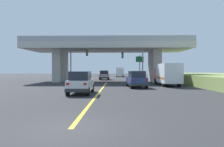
# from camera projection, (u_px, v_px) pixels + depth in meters

# --- Properties ---
(ground) EXTENTS (160.00, 160.00, 0.00)m
(ground) POSITION_uv_depth(u_px,v_px,m) (107.00, 82.00, 36.74)
(ground) COLOR #2B2B2D
(overpass_bridge) EXTENTS (28.47, 9.53, 7.62)m
(overpass_bridge) POSITION_uv_depth(u_px,v_px,m) (107.00, 52.00, 36.64)
(overpass_bridge) COLOR #B7B5AD
(overpass_bridge) RESTS_ON ground
(lane_divider_stripe) EXTENTS (0.20, 26.52, 0.01)m
(lane_divider_stripe) POSITION_uv_depth(u_px,v_px,m) (100.00, 91.00, 20.54)
(lane_divider_stripe) COLOR yellow
(lane_divider_stripe) RESTS_ON ground
(suv_lead) EXTENTS (1.93, 4.30, 2.02)m
(suv_lead) POSITION_uv_depth(u_px,v_px,m) (81.00, 83.00, 18.09)
(suv_lead) COLOR silver
(suv_lead) RESTS_ON ground
(suv_crossing) EXTENTS (2.33, 4.66, 2.02)m
(suv_crossing) POSITION_uv_depth(u_px,v_px,m) (136.00, 79.00, 24.58)
(suv_crossing) COLOR navy
(suv_crossing) RESTS_ON ground
(box_truck) EXTENTS (2.33, 7.09, 2.98)m
(box_truck) POSITION_uv_depth(u_px,v_px,m) (167.00, 74.00, 27.53)
(box_truck) COLOR red
(box_truck) RESTS_ON ground
(sedan_oncoming) EXTENTS (2.05, 4.64, 2.02)m
(sedan_oncoming) POSITION_uv_depth(u_px,v_px,m) (104.00, 75.00, 44.01)
(sedan_oncoming) COLOR silver
(sedan_oncoming) RESTS_ON ground
(traffic_signal_nearside) EXTENTS (3.49, 0.36, 5.52)m
(traffic_signal_nearside) POSITION_uv_depth(u_px,v_px,m) (135.00, 61.00, 32.36)
(traffic_signal_nearside) COLOR slate
(traffic_signal_nearside) RESTS_ON ground
(traffic_signal_farside) EXTENTS (2.95, 0.36, 6.00)m
(traffic_signal_farside) POSITION_uv_depth(u_px,v_px,m) (76.00, 60.00, 33.19)
(traffic_signal_farside) COLOR #56595E
(traffic_signal_farside) RESTS_ON ground
(highway_sign) EXTENTS (1.32, 0.17, 4.59)m
(highway_sign) POSITION_uv_depth(u_px,v_px,m) (140.00, 63.00, 33.68)
(highway_sign) COLOR slate
(highway_sign) RESTS_ON ground
(semi_truck_distant) EXTENTS (2.33, 6.43, 2.85)m
(semi_truck_distant) POSITION_uv_depth(u_px,v_px,m) (120.00, 72.00, 63.67)
(semi_truck_distant) COLOR navy
(semi_truck_distant) RESTS_ON ground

